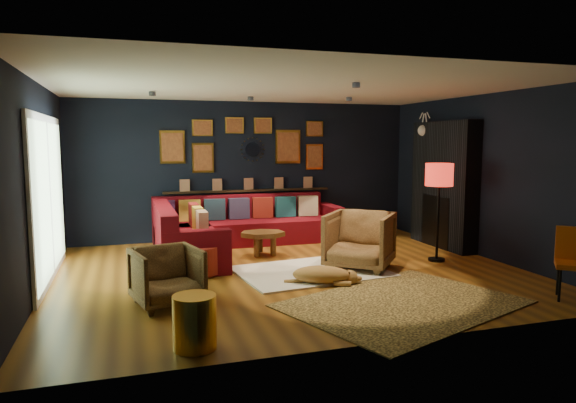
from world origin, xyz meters
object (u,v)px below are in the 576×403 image
object	(u,v)px
dog	(321,271)
orange_chair	(574,257)
pouf	(198,260)
armchair_right	(360,238)
coffee_table	(263,236)
gold_stool	(195,322)
floor_lamp	(439,179)
armchair_left	(167,274)
sectional	(225,231)

from	to	relation	value
dog	orange_chair	bearing A→B (deg)	-6.62
pouf	armchair_right	bearing A→B (deg)	-8.36
coffee_table	armchair_right	bearing A→B (deg)	-47.63
pouf	gold_stool	distance (m)	2.58
gold_stool	orange_chair	xyz separation A→B (m)	(4.46, 0.15, 0.25)
gold_stool	orange_chair	distance (m)	4.47
floor_lamp	armchair_left	bearing A→B (deg)	-166.94
sectional	armchair_left	distance (m)	3.07
pouf	armchair_left	distance (m)	1.33
coffee_table	gold_stool	distance (m)	3.78
coffee_table	armchair_right	size ratio (longest dim) A/B	0.88
floor_lamp	dog	size ratio (longest dim) A/B	1.49
gold_stool	floor_lamp	size ratio (longest dim) A/B	0.32
coffee_table	pouf	xyz separation A→B (m)	(-1.17, -0.90, -0.10)
floor_lamp	dog	distance (m)	2.56
pouf	armchair_right	size ratio (longest dim) A/B	0.64
pouf	armchair_left	size ratio (longest dim) A/B	0.80
sectional	gold_stool	xyz separation A→B (m)	(-1.05, -4.16, -0.08)
armchair_left	sectional	bearing A→B (deg)	52.99
armchair_left	orange_chair	bearing A→B (deg)	-28.47
gold_stool	floor_lamp	xyz separation A→B (m)	(4.03, 2.30, 1.03)
armchair_right	floor_lamp	size ratio (longest dim) A/B	0.60
gold_stool	armchair_left	bearing A→B (deg)	96.03
coffee_table	floor_lamp	bearing A→B (deg)	-24.81
coffee_table	orange_chair	size ratio (longest dim) A/B	0.95
orange_chair	gold_stool	bearing A→B (deg)	-136.82
pouf	gold_stool	size ratio (longest dim) A/B	1.20
dog	armchair_left	bearing A→B (deg)	-150.58
gold_stool	floor_lamp	distance (m)	4.75
sectional	orange_chair	size ratio (longest dim) A/B	4.03
orange_chair	armchair_left	bearing A→B (deg)	-153.14
sectional	floor_lamp	world-z (taller)	floor_lamp
armchair_left	dog	bearing A→B (deg)	-6.70
armchair_left	armchair_right	size ratio (longest dim) A/B	0.79
gold_stool	pouf	bearing A→B (deg)	81.80
armchair_left	armchair_right	bearing A→B (deg)	3.29
sectional	armchair_left	world-z (taller)	sectional
sectional	coffee_table	bearing A→B (deg)	-55.66
coffee_table	floor_lamp	distance (m)	2.91
gold_stool	floor_lamp	bearing A→B (deg)	29.71
coffee_table	armchair_left	xyz separation A→B (m)	(-1.68, -2.12, 0.04)
dog	armchair_right	bearing A→B (deg)	58.77
armchair_left	gold_stool	size ratio (longest dim) A/B	1.49
pouf	gold_stool	xyz separation A→B (m)	(-0.37, -2.55, 0.03)
pouf	orange_chair	xyz separation A→B (m)	(4.10, -2.40, 0.28)
gold_stool	dog	world-z (taller)	gold_stool
pouf	armchair_left	xyz separation A→B (m)	(-0.51, -1.22, 0.15)
orange_chair	floor_lamp	bearing A→B (deg)	142.63
sectional	dog	size ratio (longest dim) A/B	3.34
orange_chair	floor_lamp	size ratio (longest dim) A/B	0.56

